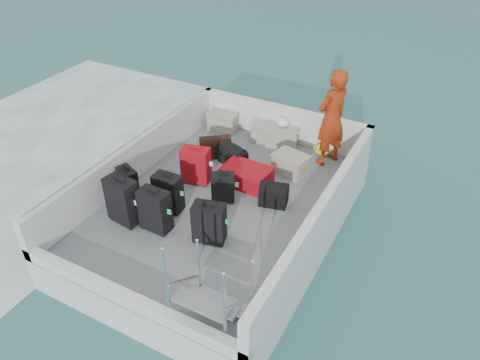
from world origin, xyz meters
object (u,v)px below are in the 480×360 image
(crate_0, at_px, (224,121))
(crate_3, at_px, (291,165))
(passenger, at_px, (332,118))
(crate_2, at_px, (282,136))
(suitcase_4, at_px, (168,193))
(suitcase_7, at_px, (223,188))
(suitcase_0, at_px, (123,201))
(crate_1, at_px, (266,132))
(suitcase_8, at_px, (247,176))
(suitcase_1, at_px, (128,184))
(suitcase_5, at_px, (196,166))
(suitcase_3, at_px, (155,211))
(suitcase_6, at_px, (209,223))

(crate_0, distance_m, crate_3, 2.07)
(passenger, bearing_deg, crate_2, -74.85)
(suitcase_4, bearing_deg, passenger, 53.90)
(suitcase_7, relative_size, crate_0, 0.91)
(suitcase_0, bearing_deg, crate_3, 62.95)
(crate_1, bearing_deg, suitcase_8, -77.02)
(suitcase_0, distance_m, crate_3, 3.03)
(suitcase_8, bearing_deg, suitcase_1, 132.15)
(suitcase_5, xyz_separation_m, crate_2, (0.79, 1.89, -0.15))
(suitcase_3, xyz_separation_m, suitcase_6, (0.85, 0.16, -0.03))
(crate_0, relative_size, crate_1, 1.02)
(suitcase_3, bearing_deg, suitcase_5, 97.52)
(suitcase_3, xyz_separation_m, suitcase_7, (0.54, 1.10, -0.09))
(crate_1, bearing_deg, suitcase_6, -79.96)
(suitcase_1, relative_size, suitcase_6, 0.88)
(crate_1, bearing_deg, suitcase_7, -83.62)
(suitcase_4, relative_size, suitcase_5, 0.99)
(crate_3, relative_size, passenger, 0.31)
(suitcase_1, relative_size, passenger, 0.31)
(suitcase_4, xyz_separation_m, crate_3, (1.30, 1.91, -0.16))
(suitcase_4, relative_size, crate_0, 1.13)
(passenger, bearing_deg, suitcase_8, -10.71)
(suitcase_6, distance_m, crate_3, 2.26)
(suitcase_8, bearing_deg, suitcase_4, 150.16)
(suitcase_4, height_order, suitcase_8, suitcase_4)
(suitcase_0, relative_size, suitcase_4, 1.19)
(suitcase_0, relative_size, passenger, 0.43)
(suitcase_7, height_order, crate_2, suitcase_7)
(suitcase_5, relative_size, crate_1, 1.16)
(suitcase_3, height_order, suitcase_5, suitcase_3)
(suitcase_7, bearing_deg, suitcase_0, -161.40)
(suitcase_4, relative_size, suitcase_7, 1.24)
(suitcase_0, distance_m, suitcase_3, 0.55)
(suitcase_5, relative_size, crate_0, 1.14)
(suitcase_4, bearing_deg, suitcase_3, -79.44)
(suitcase_6, relative_size, suitcase_7, 1.23)
(suitcase_0, distance_m, suitcase_4, 0.71)
(suitcase_5, height_order, crate_0, suitcase_5)
(suitcase_5, height_order, crate_1, suitcase_5)
(crate_2, bearing_deg, suitcase_6, -86.04)
(suitcase_4, xyz_separation_m, crate_0, (-0.58, 2.77, -0.15))
(suitcase_4, bearing_deg, suitcase_7, 41.32)
(suitcase_0, relative_size, crate_0, 1.34)
(crate_0, bearing_deg, suitcase_0, -87.54)
(suitcase_6, bearing_deg, suitcase_4, 146.72)
(suitcase_4, height_order, crate_2, suitcase_4)
(crate_1, bearing_deg, crate_2, 0.00)
(suitcase_4, xyz_separation_m, suitcase_7, (0.65, 0.61, -0.06))
(suitcase_0, relative_size, crate_2, 1.30)
(suitcase_5, relative_size, suitcase_6, 1.01)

